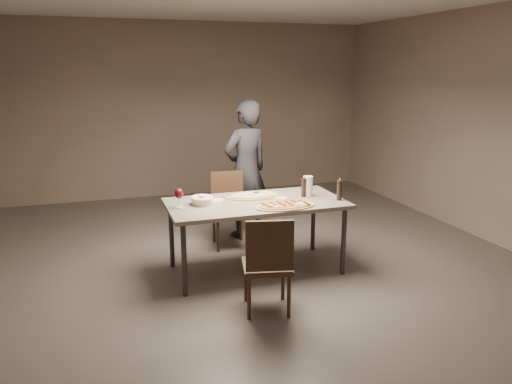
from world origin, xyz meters
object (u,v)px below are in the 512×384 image
object	(u,v)px
carafe	(308,186)
chair_far	(228,205)
pepper_mill_left	(339,190)
diner	(246,169)
zucchini_pizza	(285,205)
bread_basket	(202,200)
ham_pizza	(253,196)
dining_table	(256,207)
chair_near	(268,260)

from	to	relation	value
carafe	chair_far	size ratio (longest dim) A/B	0.25
pepper_mill_left	chair_far	world-z (taller)	pepper_mill_left
diner	zucchini_pizza	bearing A→B (deg)	70.14
zucchini_pizza	carafe	world-z (taller)	carafe
zucchini_pizza	bread_basket	bearing A→B (deg)	137.73
zucchini_pizza	ham_pizza	xyz separation A→B (m)	(-0.18, 0.46, -0.00)
ham_pizza	pepper_mill_left	bearing A→B (deg)	-39.47
pepper_mill_left	zucchini_pizza	bearing A→B (deg)	-174.11
pepper_mill_left	diner	size ratio (longest dim) A/B	0.13
diner	chair_far	bearing A→B (deg)	20.24
ham_pizza	chair_far	xyz separation A→B (m)	(-0.08, 0.71, -0.28)
zucchini_pizza	diner	xyz separation A→B (m)	(0.03, 1.40, 0.09)
bread_basket	pepper_mill_left	size ratio (longest dim) A/B	1.01
ham_pizza	dining_table	bearing A→B (deg)	-112.31
dining_table	chair_near	distance (m)	0.98
pepper_mill_left	dining_table	bearing A→B (deg)	165.33
dining_table	bread_basket	size ratio (longest dim) A/B	7.86
bread_basket	carafe	xyz separation A→B (m)	(1.14, -0.02, 0.06)
pepper_mill_left	chair_far	size ratio (longest dim) A/B	0.26
zucchini_pizza	carafe	bearing A→B (deg)	23.02
pepper_mill_left	diner	distance (m)	1.46
zucchini_pizza	bread_basket	distance (m)	0.83
zucchini_pizza	diner	distance (m)	1.41
carafe	chair_far	world-z (taller)	carafe
ham_pizza	pepper_mill_left	distance (m)	0.90
carafe	chair_far	xyz separation A→B (m)	(-0.65, 0.84, -0.37)
zucchini_pizza	chair_far	world-z (taller)	chair_far
carafe	chair_near	xyz separation A→B (m)	(-0.80, -0.99, -0.37)
dining_table	pepper_mill_left	distance (m)	0.87
chair_near	chair_far	bearing A→B (deg)	98.05
zucchini_pizza	chair_far	size ratio (longest dim) A/B	0.70
dining_table	pepper_mill_left	size ratio (longest dim) A/B	7.94
chair_near	ham_pizza	bearing A→B (deg)	91.04
pepper_mill_left	chair_far	distance (m)	1.46
bread_basket	diner	size ratio (longest dim) A/B	0.13
carafe	chair_near	distance (m)	1.32
chair_near	bread_basket	bearing A→B (deg)	121.56
chair_far	chair_near	bearing A→B (deg)	90.99
pepper_mill_left	chair_near	world-z (taller)	pepper_mill_left
ham_pizza	pepper_mill_left	size ratio (longest dim) A/B	2.46
bread_basket	chair_far	xyz separation A→B (m)	(0.49, 0.82, -0.31)
pepper_mill_left	chair_far	xyz separation A→B (m)	(-0.88, 1.10, -0.37)
chair_near	diner	xyz separation A→B (m)	(0.44, 2.06, 0.36)
dining_table	carafe	world-z (taller)	carafe
ham_pizza	pepper_mill_left	xyz separation A→B (m)	(0.80, -0.39, 0.09)
bread_basket	zucchini_pizza	bearing A→B (deg)	-25.03
dining_table	pepper_mill_left	xyz separation A→B (m)	(0.83, -0.22, 0.16)
pepper_mill_left	diner	bearing A→B (deg)	113.80
zucchini_pizza	chair_near	xyz separation A→B (m)	(-0.41, -0.66, -0.28)
dining_table	carafe	size ratio (longest dim) A/B	8.42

